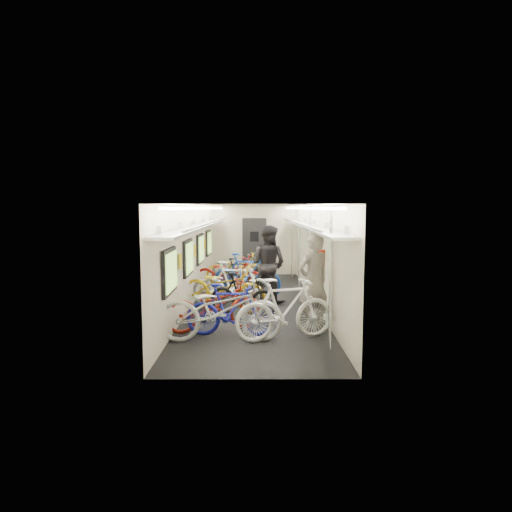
{
  "coord_description": "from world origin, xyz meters",
  "views": [
    {
      "loc": [
        0.04,
        -11.06,
        2.34
      ],
      "look_at": [
        0.05,
        0.3,
        1.15
      ],
      "focal_mm": 32.0,
      "sensor_mm": 36.0,
      "label": 1
    }
  ],
  "objects_px": {
    "bicycle_1": "(230,310)",
    "backpack": "(325,259)",
    "passenger_near": "(313,282)",
    "bicycle_0": "(220,309)",
    "passenger_mid": "(268,264)"
  },
  "relations": [
    {
      "from": "bicycle_1",
      "to": "backpack",
      "type": "distance_m",
      "value": 2.5
    },
    {
      "from": "bicycle_1",
      "to": "passenger_near",
      "type": "relative_size",
      "value": 0.87
    },
    {
      "from": "backpack",
      "to": "bicycle_0",
      "type": "bearing_deg",
      "value": -161.61
    },
    {
      "from": "passenger_mid",
      "to": "backpack",
      "type": "bearing_deg",
      "value": 156.11
    },
    {
      "from": "bicycle_1",
      "to": "passenger_near",
      "type": "xyz_separation_m",
      "value": [
        1.58,
        0.45,
        0.45
      ]
    },
    {
      "from": "backpack",
      "to": "bicycle_1",
      "type": "bearing_deg",
      "value": -165.85
    },
    {
      "from": "bicycle_1",
      "to": "backpack",
      "type": "bearing_deg",
      "value": -50.66
    },
    {
      "from": "bicycle_0",
      "to": "backpack",
      "type": "bearing_deg",
      "value": -52.22
    },
    {
      "from": "passenger_near",
      "to": "backpack",
      "type": "height_order",
      "value": "passenger_near"
    },
    {
      "from": "bicycle_0",
      "to": "passenger_near",
      "type": "xyz_separation_m",
      "value": [
        1.73,
        0.8,
        0.36
      ]
    },
    {
      "from": "bicycle_1",
      "to": "backpack",
      "type": "height_order",
      "value": "backpack"
    },
    {
      "from": "bicycle_0",
      "to": "passenger_near",
      "type": "distance_m",
      "value": 1.94
    },
    {
      "from": "passenger_near",
      "to": "passenger_mid",
      "type": "height_order",
      "value": "passenger_mid"
    },
    {
      "from": "passenger_mid",
      "to": "backpack",
      "type": "relative_size",
      "value": 5.06
    },
    {
      "from": "bicycle_1",
      "to": "bicycle_0",
      "type": "bearing_deg",
      "value": 161.09
    }
  ]
}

